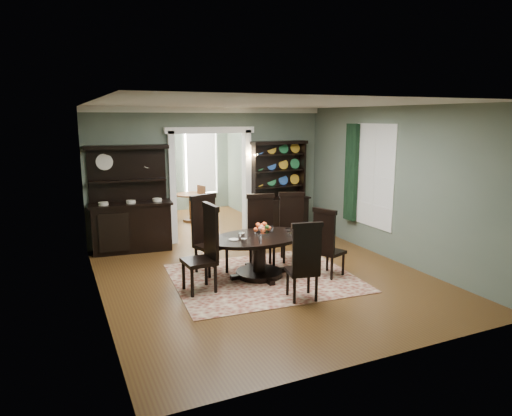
{
  "coord_description": "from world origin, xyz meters",
  "views": [
    {
      "loc": [
        -3.29,
        -6.88,
        2.79
      ],
      "look_at": [
        0.07,
        0.6,
        1.15
      ],
      "focal_mm": 32.0,
      "sensor_mm": 36.0,
      "label": 1
    }
  ],
  "objects_px": {
    "parlor_table": "(191,203)",
    "dining_table": "(259,248)",
    "welsh_dresser": "(279,201)",
    "sideboard": "(131,215)"
  },
  "relations": [
    {
      "from": "parlor_table",
      "to": "dining_table",
      "type": "bearing_deg",
      "value": -91.6
    },
    {
      "from": "dining_table",
      "to": "welsh_dresser",
      "type": "xyz_separation_m",
      "value": [
        1.72,
        2.6,
        0.3
      ]
    },
    {
      "from": "sideboard",
      "to": "dining_table",
      "type": "bearing_deg",
      "value": -49.96
    },
    {
      "from": "sideboard",
      "to": "parlor_table",
      "type": "xyz_separation_m",
      "value": [
        1.92,
        2.18,
        -0.28
      ]
    },
    {
      "from": "dining_table",
      "to": "welsh_dresser",
      "type": "relative_size",
      "value": 0.89
    },
    {
      "from": "sideboard",
      "to": "welsh_dresser",
      "type": "distance_m",
      "value": 3.51
    },
    {
      "from": "sideboard",
      "to": "parlor_table",
      "type": "height_order",
      "value": "sideboard"
    },
    {
      "from": "dining_table",
      "to": "welsh_dresser",
      "type": "bearing_deg",
      "value": 50.17
    },
    {
      "from": "sideboard",
      "to": "welsh_dresser",
      "type": "xyz_separation_m",
      "value": [
        3.51,
        0.02,
        0.03
      ]
    },
    {
      "from": "dining_table",
      "to": "parlor_table",
      "type": "bearing_deg",
      "value": 82.09
    }
  ]
}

